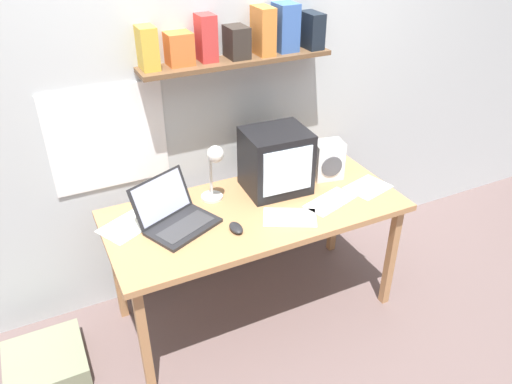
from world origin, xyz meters
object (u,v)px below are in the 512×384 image
object	(u,v)px
juice_glass	(151,202)
computer_mouse	(236,228)
loose_paper_near_monitor	(290,217)
crt_monitor	(276,161)
corner_desk	(256,217)
desk_lamp	(214,165)
space_heater	(328,160)
laptop	(174,214)
loose_paper_near_laptop	(330,201)
floor_cushion	(46,363)
printed_handout	(127,227)
open_notebook	(368,187)

from	to	relation	value
juice_glass	computer_mouse	distance (m)	0.50
juice_glass	loose_paper_near_monitor	world-z (taller)	juice_glass
crt_monitor	loose_paper_near_monitor	bearing A→B (deg)	-100.64
corner_desk	crt_monitor	size ratio (longest dim) A/B	4.40
desk_lamp	space_heater	distance (m)	0.70
juice_glass	laptop	bearing A→B (deg)	-68.68
space_heater	loose_paper_near_laptop	world-z (taller)	space_heater
computer_mouse	floor_cushion	bearing A→B (deg)	168.76
laptop	loose_paper_near_monitor	xyz separation A→B (m)	(0.56, -0.21, -0.06)
crt_monitor	laptop	distance (m)	0.65
computer_mouse	juice_glass	bearing A→B (deg)	131.35
corner_desk	floor_cushion	bearing A→B (deg)	177.12
printed_handout	laptop	bearing A→B (deg)	-18.56
space_heater	computer_mouse	world-z (taller)	space_heater
corner_desk	juice_glass	distance (m)	0.57
crt_monitor	loose_paper_near_monitor	world-z (taller)	crt_monitor
desk_lamp	juice_glass	distance (m)	0.39
loose_paper_near_laptop	floor_cushion	distance (m)	1.74
corner_desk	open_notebook	world-z (taller)	open_notebook
corner_desk	desk_lamp	world-z (taller)	desk_lamp
computer_mouse	floor_cushion	world-z (taller)	computer_mouse
computer_mouse	loose_paper_near_laptop	size ratio (longest dim) A/B	0.32
printed_handout	floor_cushion	distance (m)	0.86
corner_desk	open_notebook	distance (m)	0.68
loose_paper_near_laptop	printed_handout	bearing A→B (deg)	166.66
juice_glass	printed_handout	xyz separation A→B (m)	(-0.16, -0.10, -0.05)
open_notebook	juice_glass	bearing A→B (deg)	164.81
corner_desk	space_heater	size ratio (longest dim) A/B	7.05
corner_desk	loose_paper_near_monitor	xyz separation A→B (m)	(0.12, -0.16, 0.06)
desk_lamp	printed_handout	distance (m)	0.55
open_notebook	floor_cushion	xyz separation A→B (m)	(-1.87, 0.15, -0.67)
laptop	desk_lamp	distance (m)	0.34
crt_monitor	loose_paper_near_monitor	xyz separation A→B (m)	(-0.07, -0.30, -0.18)
computer_mouse	printed_handout	xyz separation A→B (m)	(-0.49, 0.27, -0.01)
floor_cushion	computer_mouse	bearing A→B (deg)	-11.24
desk_lamp	loose_paper_near_monitor	distance (m)	0.48
laptop	loose_paper_near_laptop	world-z (taller)	laptop
space_heater	laptop	bearing A→B (deg)	-165.10
open_notebook	laptop	bearing A→B (deg)	172.74
juice_glass	computer_mouse	size ratio (longest dim) A/B	1.08
loose_paper_near_monitor	desk_lamp	bearing A→B (deg)	131.29
laptop	computer_mouse	xyz separation A→B (m)	(0.26, -0.19, -0.04)
loose_paper_near_laptop	open_notebook	world-z (taller)	same
space_heater	printed_handout	xyz separation A→B (m)	(-1.19, 0.01, -0.11)
desk_lamp	loose_paper_near_laptop	size ratio (longest dim) A/B	1.03
laptop	loose_paper_near_laptop	distance (m)	0.85
computer_mouse	loose_paper_near_monitor	xyz separation A→B (m)	(0.30, -0.02, -0.01)
desk_lamp	computer_mouse	xyz separation A→B (m)	(-0.02, -0.30, -0.21)
space_heater	floor_cushion	bearing A→B (deg)	-167.23
loose_paper_near_laptop	floor_cushion	world-z (taller)	loose_paper_near_laptop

